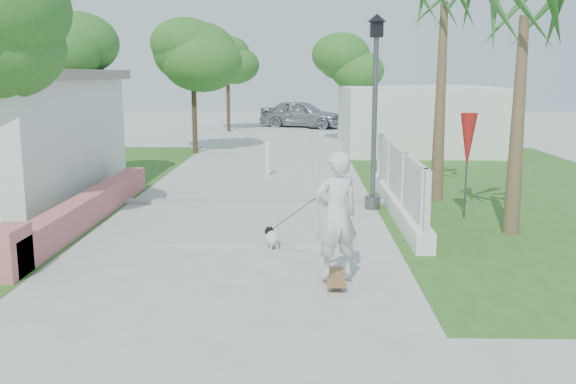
{
  "coord_description": "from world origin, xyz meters",
  "views": [
    {
      "loc": [
        1.24,
        -9.28,
        3.13
      ],
      "look_at": [
        1.0,
        1.67,
        1.1
      ],
      "focal_mm": 40.0,
      "sensor_mm": 36.0,
      "label": 1
    }
  ],
  "objects_px": {
    "skateboarder": "(303,216)",
    "parked_car": "(301,114)",
    "patio_umbrella": "(468,142)",
    "dog": "(272,237)",
    "street_lamp": "(375,105)",
    "bollard": "(268,159)"
  },
  "relations": [
    {
      "from": "skateboarder",
      "to": "parked_car",
      "type": "xyz_separation_m",
      "value": [
        -0.07,
        27.39,
        -0.06
      ]
    },
    {
      "from": "parked_car",
      "to": "patio_umbrella",
      "type": "bearing_deg",
      "value": -153.57
    },
    {
      "from": "patio_umbrella",
      "to": "dog",
      "type": "height_order",
      "value": "patio_umbrella"
    },
    {
      "from": "street_lamp",
      "to": "patio_umbrella",
      "type": "distance_m",
      "value": 2.27
    },
    {
      "from": "bollard",
      "to": "patio_umbrella",
      "type": "bearing_deg",
      "value": -50.09
    },
    {
      "from": "patio_umbrella",
      "to": "parked_car",
      "type": "bearing_deg",
      "value": 98.63
    },
    {
      "from": "dog",
      "to": "street_lamp",
      "type": "bearing_deg",
      "value": 38.84
    },
    {
      "from": "street_lamp",
      "to": "bollard",
      "type": "bearing_deg",
      "value": 120.96
    },
    {
      "from": "patio_umbrella",
      "to": "skateboarder",
      "type": "relative_size",
      "value": 0.87
    },
    {
      "from": "parked_car",
      "to": "street_lamp",
      "type": "bearing_deg",
      "value": -157.92
    },
    {
      "from": "bollard",
      "to": "dog",
      "type": "distance_m",
      "value": 8.04
    },
    {
      "from": "dog",
      "to": "parked_car",
      "type": "distance_m",
      "value": 26.24
    },
    {
      "from": "parked_car",
      "to": "dog",
      "type": "bearing_deg",
      "value": -163.29
    },
    {
      "from": "skateboarder",
      "to": "dog",
      "type": "height_order",
      "value": "skateboarder"
    },
    {
      "from": "bollard",
      "to": "skateboarder",
      "type": "height_order",
      "value": "skateboarder"
    },
    {
      "from": "street_lamp",
      "to": "skateboarder",
      "type": "height_order",
      "value": "street_lamp"
    },
    {
      "from": "street_lamp",
      "to": "skateboarder",
      "type": "xyz_separation_m",
      "value": [
        -1.63,
        -4.68,
        -1.56
      ]
    },
    {
      "from": "bollard",
      "to": "skateboarder",
      "type": "relative_size",
      "value": 0.41
    },
    {
      "from": "street_lamp",
      "to": "dog",
      "type": "relative_size",
      "value": 8.23
    },
    {
      "from": "bollard",
      "to": "patio_umbrella",
      "type": "height_order",
      "value": "patio_umbrella"
    },
    {
      "from": "street_lamp",
      "to": "patio_umbrella",
      "type": "bearing_deg",
      "value": -27.76
    },
    {
      "from": "skateboarder",
      "to": "dog",
      "type": "relative_size",
      "value": 4.9
    }
  ]
}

